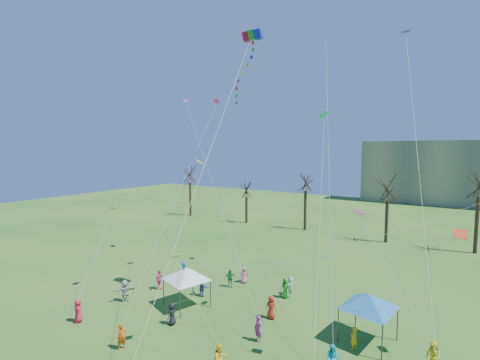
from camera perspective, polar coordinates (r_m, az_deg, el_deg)
The scene contains 6 objects.
bare_tree_row at distance 50.65m, azimuth 21.43°, elevation -1.91°, with size 69.39×9.26×11.11m.
big_box_kite at distance 26.24m, azimuth 0.48°, elevation 15.73°, with size 1.85×7.90×23.88m.
canopy_tent_white at distance 28.80m, azimuth -9.10°, elevation -15.51°, with size 4.09×4.09×3.23m.
canopy_tent_blue at distance 25.23m, azimuth 21.10°, elevation -18.72°, with size 4.37×4.37×3.32m.
festival_crowd at distance 26.18m, azimuth 0.01°, elevation -22.15°, with size 25.16×15.55×1.86m.
small_kites_aloft at distance 25.52m, azimuth 5.39°, elevation 4.24°, with size 30.97×18.12×33.36m.
Camera 1 is at (11.53, -12.55, 12.89)m, focal length 25.00 mm.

